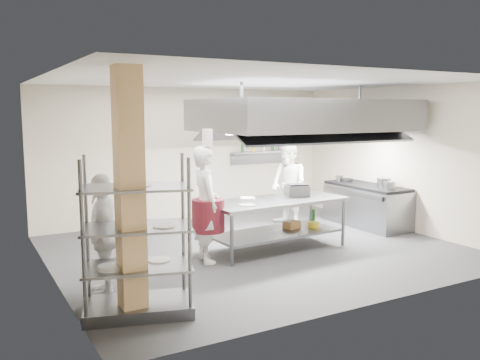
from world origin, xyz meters
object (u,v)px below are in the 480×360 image
chef_head (205,204)px  griddle (297,190)px  stockpot (384,183)px  pass_rack (137,236)px  chef_line (289,184)px  chef_plating (103,235)px  island (276,224)px  cooking_range (366,207)px

chef_head → griddle: size_ratio=4.70×
chef_head → stockpot: 4.26m
pass_rack → chef_line: (4.40, 3.14, -0.07)m
chef_line → chef_plating: 5.15m
island → pass_rack: size_ratio=1.33×
chef_head → chef_line: 3.14m
chef_head → chef_plating: chef_head is taller
island → chef_head: 1.52m
cooking_range → chef_line: bearing=150.6°
pass_rack → chef_plating: pass_rack is taller
pass_rack → chef_plating: bearing=120.1°
chef_line → griddle: 1.52m
chef_line → chef_head: bearing=-67.0°
cooking_range → chef_plating: size_ratio=1.20×
chef_head → chef_plating: (-1.87, -0.77, -0.13)m
island → stockpot: size_ratio=9.10×
pass_rack → cooking_range: 6.34m
chef_head → griddle: chef_head is taller
island → chef_line: 2.01m
chef_head → pass_rack: bearing=141.2°
island → griddle: griddle is taller
chef_plating → stockpot: 6.22m
chef_plating → cooking_range: bearing=122.5°
griddle → stockpot: size_ratio=1.44×
chef_head → island: bearing=-79.2°
island → cooking_range: size_ratio=1.30×
island → chef_line: (1.29, 1.47, 0.45)m
chef_plating → griddle: (3.87, 0.99, 0.17)m
stockpot → chef_head: bearing=-176.4°
pass_rack → cooking_range: pass_rack is taller
island → pass_rack: (-3.11, -1.66, 0.52)m
chef_line → chef_plating: (-4.60, -2.32, -0.07)m
pass_rack → chef_plating: (-0.20, 0.82, -0.14)m
chef_line → chef_plating: size_ratio=1.09×
chef_plating → pass_rack: bearing=32.6°
chef_line → griddle: chef_line is taller
pass_rack → island: bearing=44.5°
chef_head → stockpot: bearing=-78.7°
pass_rack → chef_head: (1.67, 1.59, -0.01)m
chef_plating → stockpot: bearing=118.4°
griddle → stockpot: bearing=17.5°
island → griddle: bearing=11.2°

